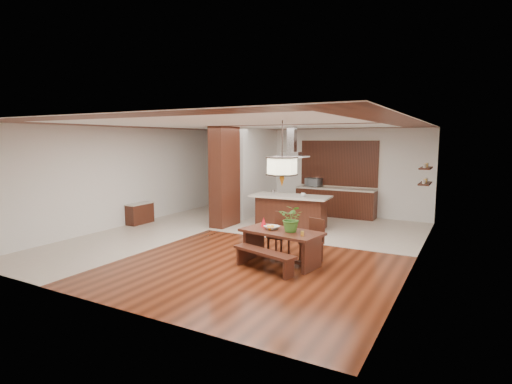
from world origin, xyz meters
The scene contains 25 objects.
room_shell centered at (0.00, 0.00, 2.06)m, with size 9.00×9.04×2.92m.
tile_hallway centered at (-2.75, 0.00, 0.01)m, with size 2.50×9.00×0.01m, color beige.
tile_kitchen centered at (1.25, 2.50, 0.01)m, with size 5.50×4.00×0.01m, color beige.
soffit_band centered at (0.00, 0.00, 2.88)m, with size 8.00×9.00×0.02m, color #39180E.
partition_pier centered at (-1.40, 1.20, 1.45)m, with size 0.45×1.00×2.90m, color black.
partition_stub centered at (-1.40, 3.30, 1.45)m, with size 0.18×2.40×2.90m, color silver.
hallway_console centered at (-3.81, 0.20, 0.32)m, with size 0.37×0.88×0.63m, color black.
hallway_doorway centered at (-2.70, 4.40, 1.05)m, with size 1.10×0.20×2.10m, color black.
rear_counter centered at (1.00, 4.20, 0.48)m, with size 2.60×0.62×0.95m.
kitchen_window centered at (1.00, 4.46, 1.75)m, with size 2.60×0.08×1.50m, color #A66331.
shelf_lower centered at (3.87, 2.60, 1.40)m, with size 0.26×0.90×0.04m, color black.
shelf_upper centered at (3.87, 2.60, 1.80)m, with size 0.26×0.90×0.04m, color black.
dining_table centered at (1.60, -1.29, 0.50)m, with size 1.75×1.07×0.69m.
dining_bench centered at (1.51, -1.88, 0.20)m, with size 1.42×0.31×0.40m, color black, non-canonical shape.
dining_chair_left centered at (1.27, -0.73, 0.46)m, with size 0.41×0.41×0.93m, color black, non-canonical shape.
dining_chair_right centered at (2.09, -0.86, 0.44)m, with size 0.39×0.39×0.89m, color black, non-canonical shape.
pendant_lantern centered at (1.60, -1.29, 2.25)m, with size 0.64×0.64×1.31m, color beige, non-canonical shape.
foliage_plant centered at (1.83, -1.29, 0.96)m, with size 0.49×0.43×0.55m, color #396F25.
fruit_bowl centered at (1.37, -1.27, 0.72)m, with size 0.30×0.30×0.07m, color beige.
napkin_cone centered at (1.10, -1.11, 0.78)m, with size 0.13×0.13×0.20m, color red.
gold_ornament centered at (2.14, -1.51, 0.73)m, with size 0.07×0.07×0.09m, color gold.
kitchen_island centered at (0.37, 1.99, 0.48)m, with size 2.32×1.15×0.93m.
range_hood centered at (0.37, 1.99, 2.46)m, with size 0.90×0.55×0.87m, color silver, non-canonical shape.
island_cup centered at (0.77, 1.90, 0.98)m, with size 0.13×0.13×0.10m, color silver.
microwave centered at (0.21, 4.23, 1.09)m, with size 0.52×0.35×0.29m, color #B8BCBF.
Camera 1 is at (4.96, -8.50, 2.51)m, focal length 28.00 mm.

